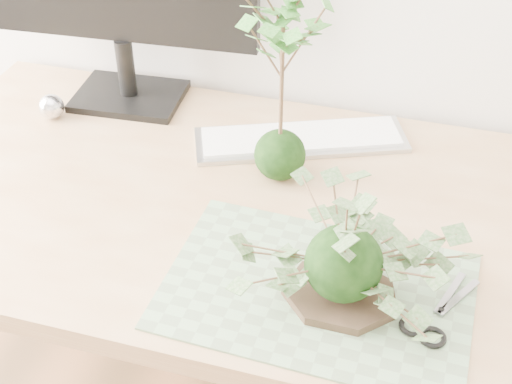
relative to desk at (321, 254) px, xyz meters
The scene contains 8 objects.
desk is the anchor object (origin of this frame).
cutting_mat 0.20m from the desk, 81.73° to the right, with size 0.46×0.31×0.00m, color slate.
stone_dish 0.22m from the desk, 71.39° to the right, with size 0.18×0.18×0.01m, color black.
ivy_kokedama 0.29m from the desk, 71.39° to the right, with size 0.35×0.35×0.23m.
maple_kokedama 0.39m from the desk, 138.87° to the left, with size 0.21×0.21×0.39m.
keyboard 0.25m from the desk, 113.54° to the left, with size 0.43×0.27×0.02m.
foil_ball 0.63m from the desk, 165.55° to the left, with size 0.05×0.05×0.05m, color white.
scissors 0.30m from the desk, 44.50° to the right, with size 0.08×0.17×0.01m.
Camera 1 is at (0.24, 0.31, 1.53)m, focal length 50.00 mm.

